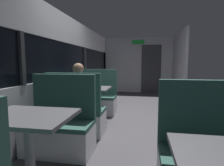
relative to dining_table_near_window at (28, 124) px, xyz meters
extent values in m
cube|color=#423F44|center=(0.89, 2.09, -0.65)|extent=(3.30, 9.20, 0.02)
cube|color=#B2B2B7|center=(-0.56, 2.09, -0.16)|extent=(0.08, 8.40, 0.95)
cube|color=#B2B2B7|center=(-0.56, 2.09, 1.36)|extent=(0.08, 8.40, 0.60)
cube|color=black|center=(-0.57, 2.09, 0.69)|extent=(0.03, 8.40, 0.75)
cube|color=#2D2D30|center=(-0.54, 0.69, 0.69)|extent=(0.06, 0.08, 0.75)
cube|color=#2D2D30|center=(-0.54, 3.49, 0.69)|extent=(0.06, 0.08, 0.75)
cube|color=#2D2D30|center=(-0.54, 6.29, 0.69)|extent=(0.06, 0.08, 0.75)
cube|color=#B2B2B7|center=(0.89, 6.29, 0.51)|extent=(2.90, 0.08, 2.30)
cube|color=#333338|center=(1.44, 6.24, 0.36)|extent=(0.80, 0.04, 2.00)
cube|color=green|center=(0.89, 6.23, 1.48)|extent=(0.50, 0.03, 0.16)
cube|color=#B2B2B7|center=(2.34, 5.09, 0.51)|extent=(0.08, 2.40, 2.30)
cylinder|color=#9E9EA3|center=(0.00, 0.00, -0.29)|extent=(0.10, 0.10, 0.70)
cube|color=#4C4C51|center=(0.00, 0.00, 0.08)|extent=(0.90, 0.70, 0.04)
cube|color=silver|center=(0.00, 0.66, -0.44)|extent=(0.95, 0.50, 0.39)
cube|color=#2D564C|center=(0.00, 0.66, -0.22)|extent=(0.95, 0.50, 0.06)
cube|color=#2D564C|center=(0.00, 0.87, 0.14)|extent=(0.95, 0.08, 0.65)
cylinder|color=#9E9EA3|center=(0.00, 2.07, -0.29)|extent=(0.10, 0.10, 0.70)
cube|color=#4C4C51|center=(0.00, 2.07, 0.08)|extent=(0.90, 0.70, 0.04)
cube|color=silver|center=(0.00, 1.41, -0.44)|extent=(0.95, 0.50, 0.39)
cube|color=#2D564C|center=(0.00, 1.41, -0.22)|extent=(0.95, 0.50, 0.06)
cube|color=#2D564C|center=(0.00, 1.20, 0.14)|extent=(0.95, 0.08, 0.65)
cube|color=silver|center=(0.00, 2.73, -0.44)|extent=(0.95, 0.50, 0.39)
cube|color=#2D564C|center=(0.00, 2.73, -0.22)|extent=(0.95, 0.50, 0.06)
cube|color=#2D564C|center=(0.00, 2.94, 0.14)|extent=(0.95, 0.08, 0.65)
cube|color=#2D564C|center=(1.79, 0.06, -0.22)|extent=(0.95, 0.50, 0.06)
cube|color=#2D564C|center=(1.79, 0.27, 0.14)|extent=(0.95, 0.08, 0.65)
cube|color=#26262D|center=(0.00, 1.41, -0.41)|extent=(0.30, 0.36, 0.45)
cube|color=#3F598C|center=(0.00, 1.46, 0.11)|extent=(0.34, 0.22, 0.60)
sphere|color=#8C664C|center=(0.00, 1.48, 0.52)|extent=(0.20, 0.20, 0.20)
cylinder|color=#3F598C|center=(-0.20, 1.64, 0.13)|extent=(0.07, 0.28, 0.07)
cylinder|color=#3F598C|center=(0.20, 1.64, 0.13)|extent=(0.07, 0.28, 0.07)
cylinder|color=white|center=(-0.03, 2.20, 0.15)|extent=(0.07, 0.07, 0.09)
camera|label=1|loc=(1.16, -1.65, 0.63)|focal=29.47mm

